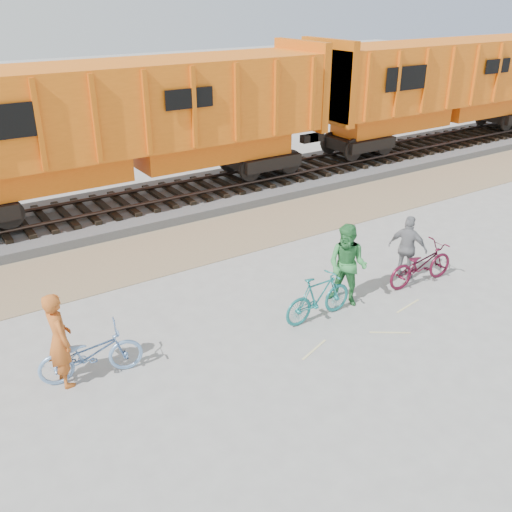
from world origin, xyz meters
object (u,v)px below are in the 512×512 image
at_px(hopper_car_right, 445,84).
at_px(bicycle_maroon, 421,264).
at_px(bicycle_teal, 318,297).
at_px(person_man, 347,265).
at_px(person_solo, 59,340).
at_px(bicycle_blue, 91,354).
at_px(hopper_car_center, 128,122).
at_px(person_woman, 408,248).

distance_m(hopper_car_right, bicycle_maroon, 14.38).
relative_size(bicycle_teal, person_man, 0.91).
xyz_separation_m(person_solo, person_man, (6.50, -0.61, 0.04)).
height_order(bicycle_blue, person_man, person_man).
xyz_separation_m(bicycle_blue, bicycle_maroon, (8.26, -0.78, 0.01)).
bearing_deg(bicycle_teal, hopper_car_center, 3.74).
xyz_separation_m(hopper_car_right, person_man, (-13.27, -8.64, -2.01)).
distance_m(hopper_car_right, person_woman, 14.16).
bearing_deg(hopper_car_right, hopper_car_center, 180.00).
bearing_deg(hopper_car_center, person_man, -78.71).
relative_size(hopper_car_right, person_solo, 7.31).
distance_m(hopper_car_center, person_solo, 9.56).
relative_size(hopper_car_center, hopper_car_right, 1.00).
distance_m(person_solo, person_woman, 8.67).
bearing_deg(person_man, bicycle_teal, -105.76).
xyz_separation_m(hopper_car_center, bicycle_blue, (-4.27, -8.13, -2.49)).
bearing_deg(bicycle_teal, person_man, -79.64).
distance_m(bicycle_teal, person_woman, 3.19).
height_order(hopper_car_center, bicycle_blue, hopper_car_center).
height_order(bicycle_blue, bicycle_teal, bicycle_teal).
relative_size(hopper_car_right, person_man, 7.02).
relative_size(bicycle_blue, bicycle_maroon, 0.97).
bearing_deg(hopper_car_right, person_woman, -142.54).
relative_size(hopper_car_center, person_man, 7.02).
bearing_deg(bicycle_blue, bicycle_teal, -87.10).
bearing_deg(hopper_car_right, person_man, -146.93).
distance_m(hopper_car_right, bicycle_blue, 21.07).
bearing_deg(bicycle_teal, person_woman, -84.99).
bearing_deg(bicycle_maroon, person_man, 86.33).
height_order(person_solo, person_man, person_man).
xyz_separation_m(bicycle_blue, bicycle_teal, (5.00, -0.71, 0.03)).
bearing_deg(person_solo, hopper_car_right, -71.68).
xyz_separation_m(bicycle_teal, person_solo, (-5.50, 0.81, 0.41)).
relative_size(hopper_car_center, bicycle_maroon, 6.92).
distance_m(person_man, person_woman, 2.17).
xyz_separation_m(bicycle_maroon, person_solo, (-8.76, 0.88, 0.43)).
bearing_deg(bicycle_maroon, person_solo, 87.40).
distance_m(bicycle_blue, person_woman, 8.17).
bearing_deg(person_solo, hopper_car_center, -34.50).
xyz_separation_m(hopper_car_center, person_man, (1.73, -8.64, -2.01)).
bearing_deg(hopper_car_right, bicycle_maroon, -141.01).
bearing_deg(person_woman, bicycle_teal, 71.83).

